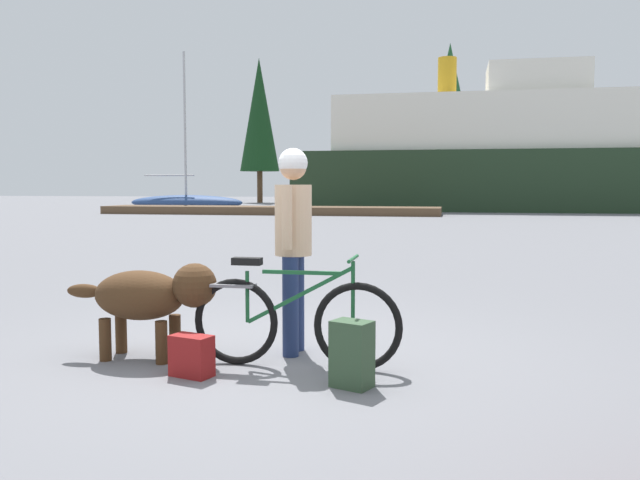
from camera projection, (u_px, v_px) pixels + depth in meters
name	position (u px, v px, depth m)	size (l,w,h in m)	color
ground_plane	(272.00, 358.00, 5.68)	(160.00, 160.00, 0.00)	slate
bicycle	(294.00, 320.00, 5.35)	(1.72, 0.44, 0.91)	black
person_cyclist	(293.00, 229.00, 5.76)	(0.32, 0.53, 1.79)	navy
dog	(150.00, 296.00, 5.61)	(1.36, 0.49, 0.83)	#472D19
backpack	(352.00, 354.00, 4.84)	(0.28, 0.20, 0.49)	#334C33
handbag_pannier	(192.00, 356.00, 5.12)	(0.32, 0.18, 0.32)	maroon
dock_pier	(269.00, 210.00, 34.30)	(17.48, 2.75, 0.40)	brown
ferry_boat	(495.00, 156.00, 39.39)	(23.12, 7.17, 9.05)	#1E331E
sailboat_moored	(186.00, 201.00, 40.32)	(7.14, 2.00, 9.44)	navy
pine_tree_far_left	(259.00, 115.00, 56.84)	(3.37, 3.37, 12.31)	#4C331E
pine_tree_center	(449.00, 103.00, 50.57)	(4.00, 4.00, 12.22)	#4C331E
pine_tree_far_right	(549.00, 128.00, 52.15)	(4.27, 4.27, 9.95)	#4C331E
pine_tree_mid_back	(530.00, 117.00, 56.39)	(3.65, 3.65, 11.28)	#4C331E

